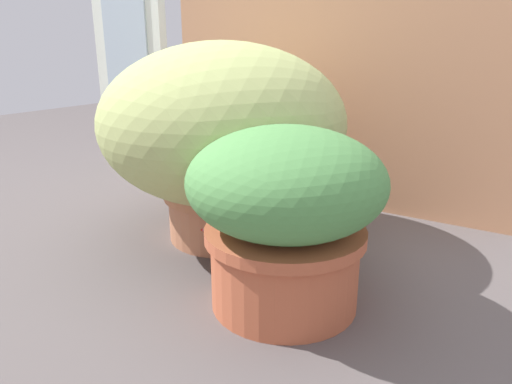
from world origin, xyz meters
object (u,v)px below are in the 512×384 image
Objects in this scene: leafy_planter at (286,210)px; mushroom_ornament_pink at (215,225)px; grass_planter at (223,131)px; cat at (272,206)px; mushroom_ornament_red at (219,221)px.

mushroom_ornament_pink is at bearing 156.92° from leafy_planter.
grass_planter reaches higher than leafy_planter.
leafy_planter is 0.30m from cat.
leafy_planter is 0.32m from mushroom_ornament_red.
cat is 0.15m from mushroom_ornament_red.
mushroom_ornament_pink is (-0.10, -0.12, -0.04)m from cat.
cat is 0.16m from mushroom_ornament_pink.
mushroom_ornament_pink is at bearing -131.53° from cat.
grass_planter is 0.25m from mushroom_ornament_red.
mushroom_ornament_pink is (-0.27, 0.11, -0.13)m from leafy_planter.
mushroom_ornament_pink is at bearing -86.55° from mushroom_ornament_red.
grass_planter reaches higher than mushroom_ornament_red.
grass_planter reaches higher than cat.
leafy_planter is 0.32m from mushroom_ornament_pink.
leafy_planter is at bearing -36.00° from grass_planter.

